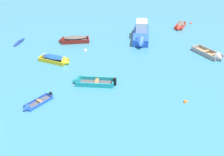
# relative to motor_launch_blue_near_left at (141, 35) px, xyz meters

# --- Properties ---
(motor_launch_blue_near_left) EXTENTS (4.51, 7.38, 2.75)m
(motor_launch_blue_near_left) POSITION_rel_motor_launch_blue_near_left_xyz_m (0.00, 0.00, 0.00)
(motor_launch_blue_near_left) COLOR blue
(motor_launch_blue_near_left) RESTS_ON ground_plane
(rowboat_maroon_back_row_center) EXTENTS (4.42, 1.91, 1.28)m
(rowboat_maroon_back_row_center) POSITION_rel_motor_launch_blue_near_left_xyz_m (-9.75, 1.60, -0.37)
(rowboat_maroon_back_row_center) COLOR #4C4C51
(rowboat_maroon_back_row_center) RESTS_ON ground_plane
(rowboat_yellow_cluster_inner) EXTENTS (3.90, 3.39, 1.19)m
(rowboat_yellow_cluster_inner) POSITION_rel_motor_launch_blue_near_left_xyz_m (-11.89, -4.00, -0.42)
(rowboat_yellow_cluster_inner) COLOR #4C4C51
(rowboat_yellow_cluster_inner) RESTS_ON ground_plane
(rowboat_turquoise_midfield_right) EXTENTS (4.55, 2.61, 1.20)m
(rowboat_turquoise_midfield_right) POSITION_rel_motor_launch_blue_near_left_xyz_m (-9.51, -9.45, -0.54)
(rowboat_turquoise_midfield_right) COLOR #4C4C51
(rowboat_turquoise_midfield_right) RESTS_ON ground_plane
(kayak_deep_blue_cluster_outer) EXTENTS (1.71, 2.83, 0.28)m
(kayak_deep_blue_cluster_outer) POSITION_rel_motor_launch_blue_near_left_xyz_m (-16.66, 3.28, -0.64)
(kayak_deep_blue_cluster_outer) COLOR navy
(kayak_deep_blue_cluster_outer) RESTS_ON ground_plane
(rowboat_grey_far_back) EXTENTS (2.54, 4.54, 1.35)m
(rowboat_grey_far_back) POSITION_rel_motor_launch_blue_near_left_xyz_m (6.63, -7.65, -0.54)
(rowboat_grey_far_back) COLOR #99754C
(rowboat_grey_far_back) RESTS_ON ground_plane
(rowboat_red_outer_left) EXTENTS (3.23, 3.52, 1.06)m
(rowboat_red_outer_left) POSITION_rel_motor_launch_blue_near_left_xyz_m (7.61, 2.86, -0.43)
(rowboat_red_outer_left) COLOR #99754C
(rowboat_red_outer_left) RESTS_ON ground_plane
(rowboat_blue_midfield_left) EXTENTS (2.90, 2.40, 0.83)m
(rowboat_blue_midfield_left) POSITION_rel_motor_launch_blue_near_left_xyz_m (-14.81, -12.01, -0.64)
(rowboat_blue_midfield_left) COLOR #4C4C51
(rowboat_blue_midfield_left) RESTS_ON ground_plane
(mooring_buoy_central) EXTENTS (0.38, 0.38, 0.38)m
(mooring_buoy_central) POSITION_rel_motor_launch_blue_near_left_xyz_m (-1.24, -14.86, -0.77)
(mooring_buoy_central) COLOR orange
(mooring_buoy_central) RESTS_ON ground_plane
(mooring_buoy_trailing) EXTENTS (0.43, 0.43, 0.43)m
(mooring_buoy_trailing) POSITION_rel_motor_launch_blue_near_left_xyz_m (-8.23, -1.56, -0.77)
(mooring_buoy_trailing) COLOR silver
(mooring_buoy_trailing) RESTS_ON ground_plane
(mooring_buoy_midfield) EXTENTS (0.41, 0.41, 0.41)m
(mooring_buoy_midfield) POSITION_rel_motor_launch_blue_near_left_xyz_m (10.54, 4.36, -0.77)
(mooring_buoy_midfield) COLOR red
(mooring_buoy_midfield) RESTS_ON ground_plane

